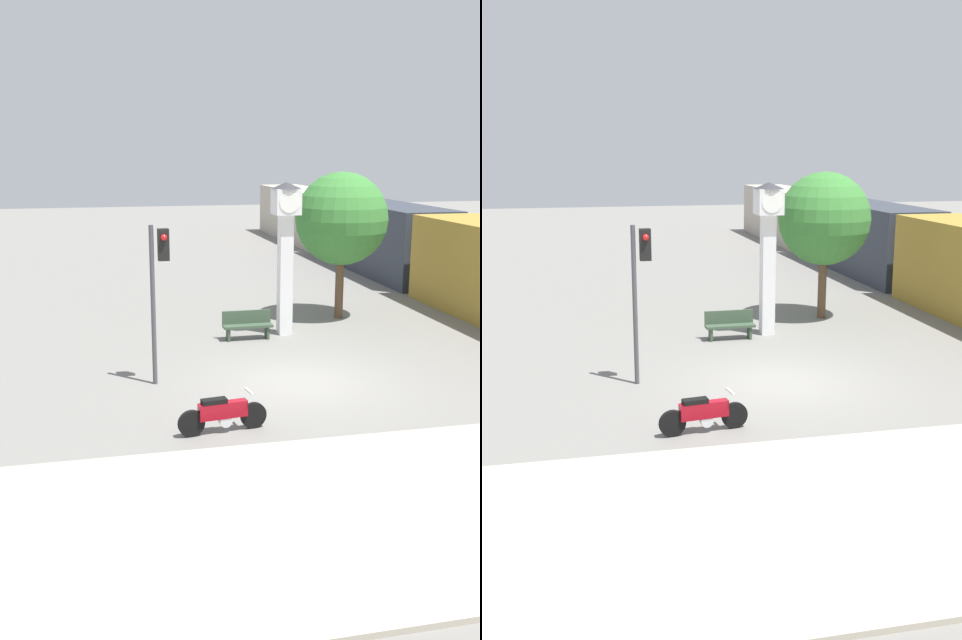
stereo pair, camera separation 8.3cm
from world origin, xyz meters
TOP-DOWN VIEW (x-y plane):
  - ground_plane at (0.00, 0.00)m, footprint 120.00×120.00m
  - sidewalk_strip at (0.00, -6.85)m, footprint 36.00×6.00m
  - motorcycle at (-2.62, -2.85)m, footprint 2.00×0.47m
  - clock_tower at (1.03, 5.01)m, footprint 0.98×0.98m
  - freight_train at (9.17, 16.39)m, footprint 2.80×37.29m
  - traffic_light at (-3.55, 0.75)m, footprint 0.50×0.35m
  - street_tree at (3.60, 6.82)m, footprint 3.27×3.27m
  - bench at (-0.32, 4.62)m, footprint 1.60×0.44m

SIDE VIEW (x-z plane):
  - ground_plane at x=0.00m, z-range 0.00..0.00m
  - sidewalk_strip at x=0.00m, z-range 0.00..0.10m
  - motorcycle at x=-2.62m, z-range -0.02..0.87m
  - bench at x=-0.32m, z-range 0.03..0.95m
  - freight_train at x=9.17m, z-range 0.00..3.40m
  - traffic_light at x=-3.55m, z-range 0.78..4.92m
  - clock_tower at x=1.03m, z-range 0.76..5.71m
  - street_tree at x=3.60m, z-range 0.96..6.18m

